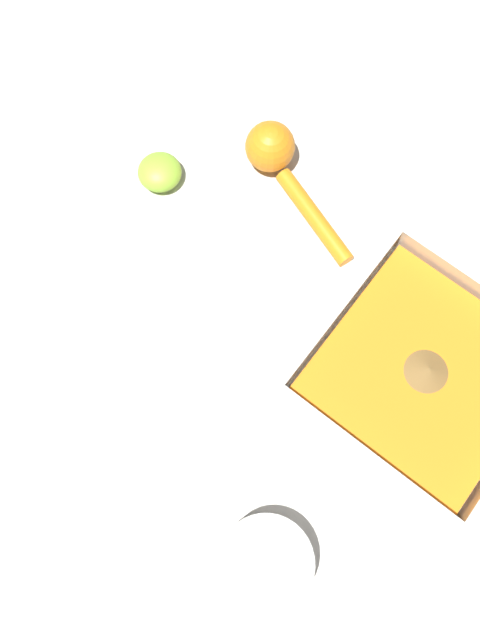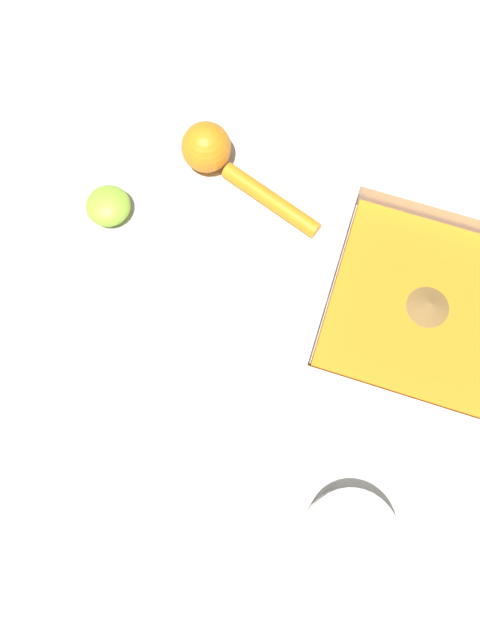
{
  "view_description": "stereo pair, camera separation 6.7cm",
  "coord_description": "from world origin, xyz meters",
  "px_view_note": "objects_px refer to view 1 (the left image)",
  "views": [
    {
      "loc": [
        0.24,
        -0.03,
        0.66
      ],
      "look_at": [
        0.09,
        -0.15,
        0.02
      ],
      "focal_mm": 35.0,
      "sensor_mm": 36.0,
      "label": 1
    },
    {
      "loc": [
        0.27,
        -0.09,
        0.66
      ],
      "look_at": [
        0.09,
        -0.15,
        0.02
      ],
      "focal_mm": 35.0,
      "sensor_mm": 36.0,
      "label": 2
    }
  ],
  "objects_px": {
    "spice_bowl": "(266,562)",
    "lemon_squeezer": "(279,160)",
    "square_dish": "(423,374)",
    "lemon_half": "(160,171)"
  },
  "relations": [
    {
      "from": "spice_bowl",
      "to": "lemon_half",
      "type": "xyz_separation_m",
      "value": [
        -0.26,
        -0.36,
        -0.0
      ]
    },
    {
      "from": "lemon_half",
      "to": "square_dish",
      "type": "bearing_deg",
      "value": 87.95
    },
    {
      "from": "square_dish",
      "to": "lemon_squeezer",
      "type": "xyz_separation_m",
      "value": [
        -0.1,
        -0.27,
        0.01
      ]
    },
    {
      "from": "lemon_squeezer",
      "to": "spice_bowl",
      "type": "bearing_deg",
      "value": 145.04
    },
    {
      "from": "lemon_squeezer",
      "to": "square_dish",
      "type": "bearing_deg",
      "value": 178.42
    },
    {
      "from": "spice_bowl",
      "to": "lemon_half",
      "type": "distance_m",
      "value": 0.44
    },
    {
      "from": "spice_bowl",
      "to": "lemon_squeezer",
      "type": "height_order",
      "value": "lemon_squeezer"
    },
    {
      "from": "square_dish",
      "to": "lemon_half",
      "type": "distance_m",
      "value": 0.37
    },
    {
      "from": "square_dish",
      "to": "spice_bowl",
      "type": "bearing_deg",
      "value": -4.1
    },
    {
      "from": "lemon_half",
      "to": "spice_bowl",
      "type": "bearing_deg",
      "value": 53.55
    }
  ]
}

